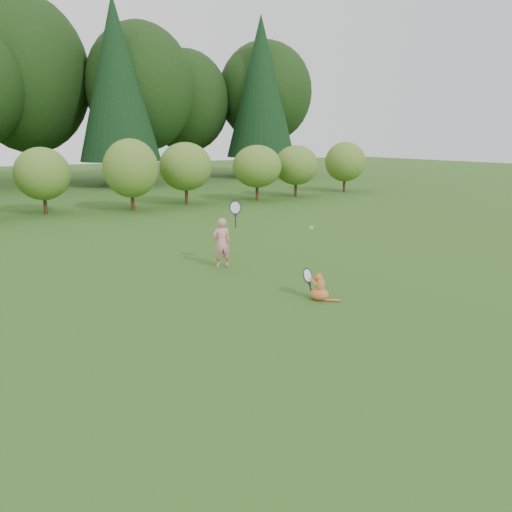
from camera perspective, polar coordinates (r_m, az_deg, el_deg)
ground at (r=8.92m, az=1.66°, el=-5.56°), size 100.00×100.00×0.00m
shrub_row at (r=20.60m, az=-19.11°, el=8.54°), size 28.00×3.00×2.80m
woodland_backdrop at (r=30.71m, az=-24.71°, el=20.92°), size 48.00×10.00×15.00m
child at (r=11.34m, az=-3.89°, el=1.67°), size 0.66×0.43×1.70m
cat at (r=9.17m, az=7.21°, el=-3.39°), size 0.47×0.74×0.69m
tennis_ball at (r=9.40m, az=6.34°, el=3.20°), size 0.08×0.08×0.08m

